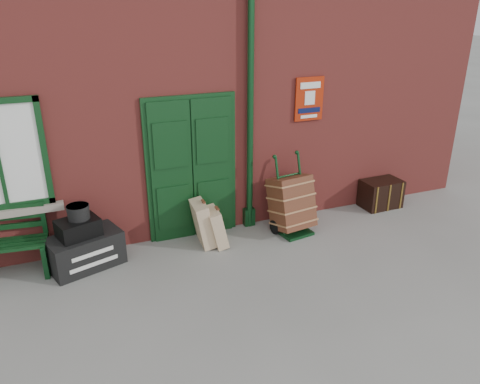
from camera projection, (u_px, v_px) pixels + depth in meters
ground at (246, 276)px, 6.46m from camera, size 80.00×80.00×0.00m
station_building at (174, 79)px, 8.62m from camera, size 10.30×4.30×4.36m
houdini_trunk at (85, 251)px, 6.60m from camera, size 1.11×0.83×0.49m
strongbox at (78, 228)px, 6.44m from camera, size 0.64×0.55×0.25m
hatbox at (78, 212)px, 6.39m from camera, size 0.37×0.37×0.20m
suitcase_back at (203, 223)px, 7.16m from camera, size 0.34×0.51×0.72m
suitcase_front at (216, 227)px, 7.15m from camera, size 0.32×0.46×0.62m
porter_trolley at (292, 203)px, 7.53m from camera, size 0.70×0.74×1.26m
dark_trunk at (381, 194)px, 8.52m from camera, size 0.71×0.47×0.51m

